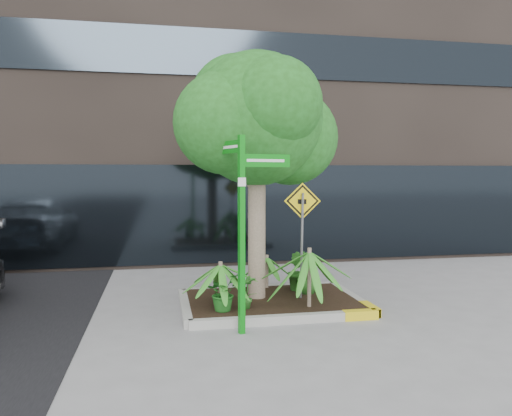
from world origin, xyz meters
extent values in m
plane|color=gray|center=(0.00, 0.00, 0.00)|extent=(80.00, 80.00, 0.00)
cube|color=#2D2621|center=(0.50, 8.50, 7.50)|extent=(18.00, 8.00, 15.00)
cube|color=#9E9E99|center=(0.20, 1.40, 0.07)|extent=(3.20, 0.15, 0.15)
cube|color=#9E9E99|center=(0.20, -0.80, 0.07)|extent=(3.20, 0.15, 0.15)
cube|color=#9E9E99|center=(-1.40, 0.30, 0.07)|extent=(0.15, 2.20, 0.15)
cube|color=#9E9E99|center=(1.80, 0.30, 0.07)|extent=(0.15, 2.20, 0.15)
cube|color=yellow|center=(1.50, -0.80, 0.07)|extent=(0.60, 0.17, 0.15)
cube|color=black|center=(0.20, 0.30, 0.12)|extent=(3.05, 2.05, 0.06)
cylinder|color=gray|center=(-0.05, 0.46, 1.53)|extent=(0.33, 0.33, 3.07)
cylinder|color=gray|center=(0.05, 0.46, 2.66)|extent=(0.58, 0.16, 1.00)
sphere|color=#1D5418|center=(-0.05, 0.46, 3.48)|extent=(2.45, 2.45, 2.45)
sphere|color=#1D5418|center=(0.67, 0.77, 3.17)|extent=(1.84, 1.84, 1.84)
sphere|color=#1D5418|center=(-0.66, 0.25, 3.38)|extent=(1.84, 1.84, 1.84)
sphere|color=#1D5418|center=(0.16, -0.16, 3.68)|extent=(1.64, 1.64, 1.64)
sphere|color=#1D5418|center=(-0.36, 0.97, 3.89)|extent=(1.74, 1.74, 1.74)
cylinder|color=gray|center=(0.73, -0.36, 0.67)|extent=(0.07, 0.07, 1.03)
cylinder|color=gray|center=(-0.80, -0.10, 0.55)|extent=(0.07, 0.07, 0.80)
cylinder|color=gray|center=(0.30, 1.20, 0.49)|extent=(0.07, 0.07, 0.67)
imported|color=#1A5A19|center=(-0.79, -0.33, 0.46)|extent=(0.80, 0.80, 0.63)
imported|color=#25641E|center=(0.98, 0.57, 0.51)|extent=(0.56, 0.56, 0.71)
imported|color=#297022|center=(-0.36, -0.28, 0.45)|extent=(0.38, 0.38, 0.59)
imported|color=#215919|center=(0.87, 0.81, 0.56)|extent=(0.63, 0.63, 0.81)
cube|color=#0B8314|center=(-0.60, -1.14, 1.53)|extent=(0.11, 0.11, 3.06)
cube|color=#0B8314|center=(-0.20, -1.03, 2.68)|extent=(0.83, 0.25, 0.20)
cube|color=#0B8314|center=(-0.71, -0.74, 2.90)|extent=(0.25, 0.83, 0.20)
cube|color=white|center=(-0.20, -1.05, 2.68)|extent=(0.63, 0.18, 0.04)
cube|color=white|center=(-0.73, -0.74, 2.90)|extent=(0.18, 0.63, 0.04)
cube|color=white|center=(-0.60, -1.19, 2.35)|extent=(0.13, 0.04, 0.13)
cylinder|color=slate|center=(0.72, 0.09, 1.14)|extent=(0.10, 0.30, 1.98)
cube|color=yellow|center=(0.72, 0.07, 1.98)|extent=(0.66, 0.13, 0.67)
cube|color=black|center=(0.72, 0.06, 1.98)|extent=(0.58, 0.11, 0.59)
cube|color=yellow|center=(0.72, 0.05, 1.98)|extent=(0.50, 0.09, 0.50)
cube|color=black|center=(0.71, 0.05, 1.97)|extent=(0.15, 0.03, 0.09)
camera|label=1|loc=(-1.83, -8.62, 2.48)|focal=35.00mm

